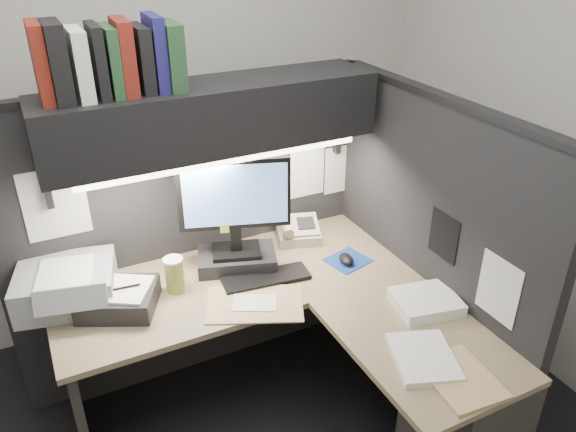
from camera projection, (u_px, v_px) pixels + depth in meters
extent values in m
cube|color=silver|center=(148.00, 108.00, 3.16)|extent=(3.50, 0.04, 2.70)
cube|color=black|center=(192.00, 236.00, 2.98)|extent=(1.90, 0.06, 1.60)
cube|color=black|center=(425.00, 261.00, 2.77)|extent=(0.06, 1.50, 1.60)
cube|color=#857854|center=(231.00, 282.00, 2.76)|extent=(1.70, 0.68, 0.03)
cube|color=#857854|center=(419.00, 341.00, 2.37)|extent=(0.60, 0.85, 0.03)
cube|color=#2E2B29|center=(215.00, 308.00, 3.16)|extent=(1.61, 0.02, 0.70)
cube|color=#2E2B29|center=(75.00, 391.00, 2.61)|extent=(0.04, 0.61, 0.70)
cube|color=#2E2B29|center=(462.00, 431.00, 2.40)|extent=(0.38, 0.40, 0.70)
cube|color=black|center=(213.00, 116.00, 2.55)|extent=(1.55, 0.34, 0.30)
cylinder|color=white|center=(226.00, 161.00, 2.52)|extent=(1.32, 0.04, 0.04)
cube|color=black|center=(237.00, 259.00, 2.84)|extent=(0.44, 0.35, 0.08)
cube|color=black|center=(236.00, 238.00, 2.78)|extent=(0.06, 0.06, 0.13)
cube|color=black|center=(234.00, 194.00, 2.67)|extent=(0.52, 0.21, 0.36)
cube|color=#6192D4|center=(235.00, 196.00, 2.65)|extent=(0.47, 0.16, 0.31)
cube|color=black|center=(266.00, 278.00, 2.74)|extent=(0.44, 0.19, 0.02)
cube|color=navy|center=(348.00, 260.00, 2.90)|extent=(0.24, 0.22, 0.00)
ellipsoid|color=black|center=(346.00, 259.00, 2.87)|extent=(0.09, 0.12, 0.04)
cube|color=#C2B595|center=(298.00, 230.00, 3.09)|extent=(0.29, 0.30, 0.09)
cylinder|color=#AA9E44|center=(174.00, 276.00, 2.63)|extent=(0.11, 0.11, 0.16)
cube|color=#929497|center=(67.00, 285.00, 2.56)|extent=(0.50, 0.45, 0.17)
cube|color=black|center=(118.00, 299.00, 2.52)|extent=(0.41, 0.39, 0.10)
cube|color=tan|center=(255.00, 304.00, 2.57)|extent=(0.51, 0.44, 0.01)
cube|color=white|center=(426.00, 302.00, 2.54)|extent=(0.32, 0.29, 0.05)
cube|color=white|center=(423.00, 358.00, 2.24)|extent=(0.32, 0.36, 0.03)
cube|color=tan|center=(460.00, 379.00, 2.14)|extent=(0.27, 0.33, 0.02)
cube|color=maroon|center=(40.00, 63.00, 2.15)|extent=(0.05, 0.22, 0.30)
cube|color=black|center=(57.00, 62.00, 2.16)|extent=(0.07, 0.22, 0.31)
cube|color=silver|center=(80.00, 64.00, 2.20)|extent=(0.06, 0.22, 0.27)
cube|color=black|center=(98.00, 61.00, 2.22)|extent=(0.04, 0.22, 0.29)
cube|color=#214328|center=(111.00, 61.00, 2.26)|extent=(0.04, 0.22, 0.27)
cube|color=maroon|center=(124.00, 57.00, 2.27)|extent=(0.06, 0.22, 0.30)
cube|color=black|center=(141.00, 59.00, 2.31)|extent=(0.05, 0.22, 0.27)
cube|color=navy|center=(156.00, 53.00, 2.33)|extent=(0.05, 0.22, 0.30)
cube|color=#214328|center=(171.00, 56.00, 2.35)|extent=(0.07, 0.22, 0.27)
cube|color=white|center=(307.00, 173.00, 3.10)|extent=(0.21, 0.00, 0.28)
cube|color=white|center=(341.00, 169.00, 3.20)|extent=(0.21, 0.00, 0.28)
cube|color=white|center=(55.00, 204.00, 2.54)|extent=(0.28, 0.00, 0.34)
cube|color=black|center=(444.00, 236.00, 2.54)|extent=(0.00, 0.18, 0.22)
cube|color=white|center=(499.00, 289.00, 2.30)|extent=(0.00, 0.21, 0.28)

